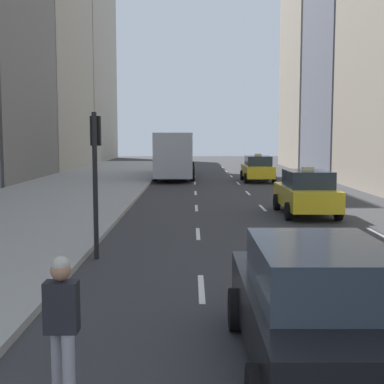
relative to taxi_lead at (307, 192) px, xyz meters
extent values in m
cube|color=#9E9E99|center=(-11.00, 9.01, -0.81)|extent=(8.00, 66.00, 0.15)
cube|color=white|center=(-4.20, -9.99, -0.87)|extent=(0.12, 2.00, 0.01)
cube|color=white|center=(-4.20, -3.99, -0.87)|extent=(0.12, 2.00, 0.01)
cube|color=white|center=(-4.20, 2.01, -0.87)|extent=(0.12, 2.00, 0.01)
cube|color=white|center=(-4.20, 8.01, -0.87)|extent=(0.12, 2.00, 0.01)
cube|color=white|center=(-4.20, 14.01, -0.87)|extent=(0.12, 2.00, 0.01)
cube|color=white|center=(-4.20, 20.01, -0.87)|extent=(0.12, 2.00, 0.01)
cube|color=white|center=(-4.20, 26.01, -0.87)|extent=(0.12, 2.00, 0.01)
cube|color=white|center=(-4.20, 32.01, -0.87)|extent=(0.12, 2.00, 0.01)
cube|color=white|center=(-1.40, -9.99, -0.87)|extent=(0.12, 2.00, 0.01)
cube|color=white|center=(-1.40, -3.99, -0.87)|extent=(0.12, 2.00, 0.01)
cube|color=white|center=(-1.40, 2.01, -0.87)|extent=(0.12, 2.00, 0.01)
cube|color=white|center=(-1.40, 8.01, -0.87)|extent=(0.12, 2.00, 0.01)
cube|color=white|center=(-1.40, 14.01, -0.87)|extent=(0.12, 2.00, 0.01)
cube|color=white|center=(-1.40, 20.01, -0.87)|extent=(0.12, 2.00, 0.01)
cube|color=white|center=(-1.40, 26.01, -0.87)|extent=(0.12, 2.00, 0.01)
cube|color=white|center=(-1.40, 32.01, -0.87)|extent=(0.12, 2.00, 0.01)
cube|color=white|center=(1.40, -3.99, -0.87)|extent=(0.12, 2.00, 0.01)
cube|color=white|center=(1.40, 2.01, -0.87)|extent=(0.12, 2.00, 0.01)
cube|color=white|center=(1.40, 8.01, -0.87)|extent=(0.12, 2.00, 0.01)
cube|color=white|center=(1.40, 14.01, -0.87)|extent=(0.12, 2.00, 0.01)
cube|color=white|center=(1.40, 20.01, -0.87)|extent=(0.12, 2.00, 0.01)
cube|color=white|center=(1.40, 26.01, -0.87)|extent=(0.12, 2.00, 0.01)
cube|color=white|center=(1.40, 32.01, -0.87)|extent=(0.12, 2.00, 0.01)
cube|color=#A89E89|center=(-18.00, 30.15, 14.35)|extent=(6.00, 15.68, 30.46)
cube|color=#A89E89|center=(-18.00, 47.30, 10.19)|extent=(6.00, 17.82, 22.14)
cube|color=slate|center=(8.00, 21.01, 10.04)|extent=(6.00, 10.11, 21.85)
cube|color=gray|center=(8.00, 32.39, 13.14)|extent=(6.00, 11.08, 28.04)
cube|color=yellow|center=(0.00, 0.07, -0.17)|extent=(1.80, 4.40, 0.76)
cube|color=#28333D|center=(0.00, -0.19, 0.53)|extent=(1.58, 2.29, 0.64)
cube|color=#F2E599|center=(0.00, -0.19, 0.92)|extent=(0.44, 0.20, 0.14)
cylinder|color=black|center=(-0.90, 1.43, -0.55)|extent=(0.22, 0.66, 0.66)
cylinder|color=black|center=(0.90, 1.43, -0.55)|extent=(0.22, 0.66, 0.66)
cylinder|color=black|center=(-0.90, -1.29, -0.55)|extent=(0.22, 0.66, 0.66)
cylinder|color=black|center=(0.90, -1.29, -0.55)|extent=(0.22, 0.66, 0.66)
cube|color=yellow|center=(0.00, 15.35, -0.17)|extent=(1.80, 4.40, 0.76)
cube|color=#28333D|center=(0.00, 15.08, 0.53)|extent=(1.58, 2.29, 0.64)
cube|color=#F2E599|center=(0.00, 15.08, 0.92)|extent=(0.44, 0.20, 0.14)
cylinder|color=black|center=(-0.90, 16.71, -0.55)|extent=(0.22, 0.66, 0.66)
cylinder|color=black|center=(0.90, 16.71, -0.55)|extent=(0.22, 0.66, 0.66)
cylinder|color=black|center=(-0.90, 13.98, -0.55)|extent=(0.22, 0.66, 0.66)
cylinder|color=black|center=(0.90, 13.98, -0.55)|extent=(0.22, 0.66, 0.66)
cube|color=black|center=(-2.80, -13.66, -0.18)|extent=(1.80, 4.50, 0.73)
cube|color=#28333D|center=(-2.80, -13.93, 0.50)|extent=(1.58, 2.34, 0.64)
cylinder|color=black|center=(-3.70, -12.27, -0.55)|extent=(0.22, 0.66, 0.66)
cylinder|color=black|center=(-1.90, -12.27, -0.55)|extent=(0.22, 0.66, 0.66)
cube|color=#B7BCC1|center=(-5.60, 18.83, 0.92)|extent=(2.50, 11.60, 2.90)
cube|color=#28333D|center=(-5.60, 24.58, 1.27)|extent=(2.30, 0.12, 1.40)
cube|color=#28333D|center=(-6.81, 18.83, 1.27)|extent=(0.08, 9.86, 1.10)
cube|color=yellow|center=(-5.60, 24.58, 2.17)|extent=(1.50, 0.10, 0.36)
cylinder|color=black|center=(-6.85, 22.42, -0.38)|extent=(0.30, 1.00, 1.00)
cylinder|color=black|center=(-4.35, 22.42, -0.38)|extent=(0.30, 1.00, 1.00)
cylinder|color=black|center=(-6.85, 15.64, -0.38)|extent=(0.30, 1.00, 1.00)
cylinder|color=black|center=(-4.35, 15.64, -0.38)|extent=(0.30, 1.00, 1.00)
cylinder|color=gray|center=(-5.88, -14.64, -0.40)|extent=(0.14, 0.14, 0.84)
cylinder|color=gray|center=(-5.70, -14.88, -0.40)|extent=(0.14, 0.14, 0.84)
cube|color=black|center=(-5.79, -14.76, 0.30)|extent=(0.36, 0.22, 0.56)
sphere|color=#9E7051|center=(-5.79, -14.76, 0.70)|extent=(0.22, 0.22, 0.22)
sphere|color=#B2AD9E|center=(-5.79, -14.76, 0.76)|extent=(0.20, 0.20, 0.20)
cylinder|color=black|center=(-6.75, -7.38, 0.92)|extent=(0.12, 0.12, 3.60)
cube|color=black|center=(-6.75, -7.20, 2.27)|extent=(0.24, 0.20, 0.72)
sphere|color=red|center=(-6.75, -7.09, 2.50)|extent=(0.14, 0.14, 0.14)
sphere|color=#4C3F14|center=(-6.75, -7.09, 2.27)|extent=(0.14, 0.14, 0.14)
sphere|color=#198C2D|center=(-6.75, -7.09, 2.04)|extent=(0.14, 0.14, 0.14)
camera|label=1|loc=(-4.39, -20.36, 2.13)|focal=50.00mm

